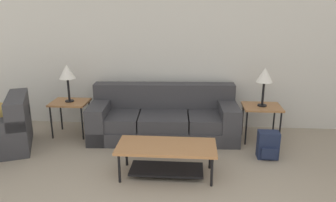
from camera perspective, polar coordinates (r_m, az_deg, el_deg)
The scene contains 8 objects.
wall_back at distance 5.59m, azimuth 2.78°, elevation 8.49°, with size 9.14×0.06×2.60m.
couch at distance 5.30m, azimuth -0.73°, elevation -3.16°, with size 2.37×1.03×0.82m.
coffee_table at distance 4.12m, azimuth -0.26°, elevation -9.04°, with size 1.23×0.56×0.41m.
side_table_left at distance 5.54m, azimuth -16.70°, elevation -0.65°, with size 0.58×0.48×0.57m.
side_table_right at distance 5.29m, azimuth 16.01°, elevation -1.42°, with size 0.58×0.48×0.57m.
table_lamp_left at distance 5.42m, azimuth -17.17°, elevation 4.69°, with size 0.26×0.26×0.60m.
table_lamp_right at distance 5.16m, azimuth 16.47°, elevation 4.18°, with size 0.26×0.26×0.60m.
backpack at distance 4.82m, azimuth 17.02°, elevation -7.39°, with size 0.29×0.26×0.39m.
Camera 1 is at (0.16, -1.51, 2.10)m, focal length 35.00 mm.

